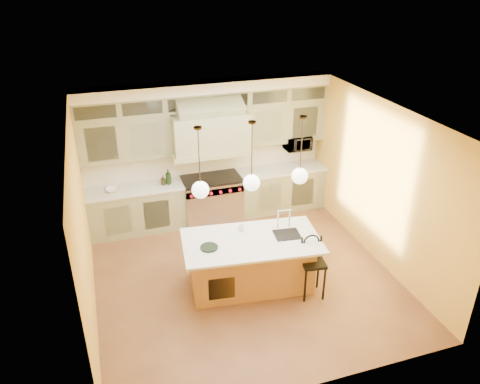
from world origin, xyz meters
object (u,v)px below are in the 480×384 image
object	(u,v)px
microwave	(297,143)
kitchen_island	(251,261)
range	(212,198)
counter_stool	(313,263)

from	to	relation	value
microwave	kitchen_island	bearing A→B (deg)	-127.36
kitchen_island	microwave	world-z (taller)	microwave
range	microwave	world-z (taller)	microwave
range	counter_stool	bearing A→B (deg)	-72.79
microwave	range	bearing A→B (deg)	-176.88
range	kitchen_island	size ratio (longest dim) A/B	0.51
range	microwave	distance (m)	2.18
microwave	counter_stool	bearing A→B (deg)	-109.07
kitchen_island	microwave	xyz separation A→B (m)	(1.91, 2.50, 0.98)
kitchen_island	counter_stool	distance (m)	1.02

